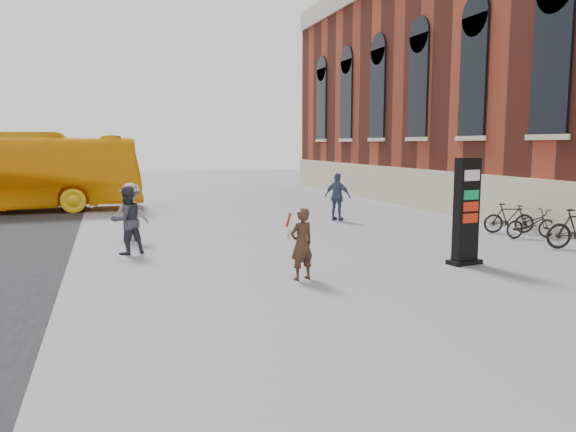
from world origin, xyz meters
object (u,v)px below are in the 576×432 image
object	(u,v)px
info_pylon	(466,212)
pedestrian_c	(338,197)
woman	(301,243)
bike_6	(531,224)
pedestrian_b	(131,212)
bike_7	(509,218)
pedestrian_a	(127,220)

from	to	relation	value
info_pylon	pedestrian_c	world-z (taller)	info_pylon
woman	bike_6	world-z (taller)	woman
info_pylon	pedestrian_b	distance (m)	9.70
bike_7	pedestrian_a	bearing A→B (deg)	108.39
pedestrian_a	bike_7	bearing A→B (deg)	155.15
woman	pedestrian_a	xyz separation A→B (m)	(-3.51, 4.12, 0.10)
woman	pedestrian_b	distance (m)	7.03
pedestrian_b	bike_7	size ratio (longest dim) A/B	1.07
info_pylon	pedestrian_a	size ratio (longest dim) A/B	1.43
pedestrian_c	pedestrian_b	bearing A→B (deg)	65.11
woman	pedestrian_c	distance (m)	9.62
pedestrian_a	bike_7	size ratio (longest dim) A/B	1.11
bike_6	pedestrian_b	bearing A→B (deg)	78.71
pedestrian_a	woman	bearing A→B (deg)	106.40
pedestrian_b	bike_6	size ratio (longest dim) A/B	1.02
pedestrian_c	bike_7	xyz separation A→B (m)	(4.19, -4.60, -0.42)
pedestrian_b	pedestrian_c	distance (m)	8.09
pedestrian_b	bike_7	xyz separation A→B (m)	(11.94, -2.27, -0.39)
pedestrian_b	pedestrian_c	bearing A→B (deg)	-124.07
info_pylon	bike_7	bearing A→B (deg)	31.64
pedestrian_a	pedestrian_c	distance (m)	9.09
woman	pedestrian_a	bearing A→B (deg)	-66.49
woman	pedestrian_b	size ratio (longest dim) A/B	0.90
pedestrian_b	bike_7	distance (m)	12.16
info_pylon	bike_7	size ratio (longest dim) A/B	1.58
bike_6	bike_7	distance (m)	1.01
info_pylon	bike_6	bearing A→B (deg)	22.87
info_pylon	bike_6	xyz separation A→B (m)	(4.28, 2.66, -0.85)
info_pylon	pedestrian_a	xyz separation A→B (m)	(-7.85, 3.85, -0.39)
info_pylon	pedestrian_c	distance (m)	8.28
info_pylon	woman	size ratio (longest dim) A/B	1.65
woman	bike_7	bearing A→B (deg)	-172.34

